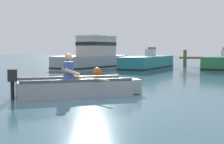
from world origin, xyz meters
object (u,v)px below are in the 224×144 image
at_px(rowboat_with_person, 77,87).
at_px(moored_boat_teal, 148,63).
at_px(mooring_buoy, 97,72).
at_px(moored_boat_grey, 94,56).

bearing_deg(rowboat_with_person, moored_boat_teal, 91.48).
xyz_separation_m(rowboat_with_person, moored_boat_teal, (-0.32, 12.47, 0.15)).
bearing_deg(mooring_buoy, moored_boat_grey, 111.09).
bearing_deg(rowboat_with_person, moored_boat_grey, 107.68).
xyz_separation_m(rowboat_with_person, moored_boat_grey, (-4.10, 12.87, 0.56)).
relative_size(rowboat_with_person, mooring_buoy, 7.91).
xyz_separation_m(moored_boat_grey, moored_boat_teal, (3.78, -0.39, -0.41)).
bearing_deg(moored_boat_grey, rowboat_with_person, -72.32).
height_order(moored_boat_grey, moored_boat_teal, moored_boat_grey).
distance_m(moored_boat_grey, moored_boat_teal, 3.82).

